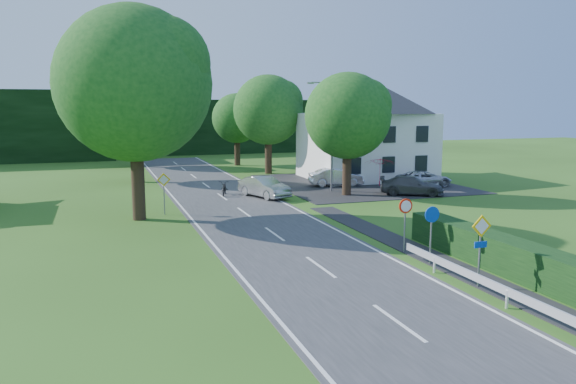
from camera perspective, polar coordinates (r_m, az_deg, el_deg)
name	(u,v)px	position (r m, az deg, el deg)	size (l,w,h in m)	color
road	(263,226)	(29.53, -2.56, -3.49)	(7.00, 80.00, 0.04)	#373739
parking_pad	(360,184)	(45.82, 7.31, 0.86)	(14.00, 16.00, 0.04)	black
line_edge_left	(201,230)	(28.80, -8.79, -3.85)	(0.12, 80.00, 0.01)	white
line_edge_right	(320,222)	(30.57, 3.31, -3.02)	(0.12, 80.00, 0.01)	white
line_centre	(263,226)	(29.52, -2.56, -3.44)	(0.12, 80.00, 0.01)	white
tree_main	(135,114)	(31.77, -15.26, 7.63)	(9.40, 9.40, 11.64)	#174C18
tree_left_far	(135,130)	(47.84, -15.27, 6.09)	(7.00, 7.00, 8.58)	#174C18
tree_right_far	(268,124)	(51.96, -2.02, 6.87)	(7.40, 7.40, 9.09)	#174C18
tree_left_back	(132,128)	(59.84, -15.54, 6.32)	(6.60, 6.60, 8.07)	#174C18
tree_right_back	(237,129)	(59.44, -5.20, 6.35)	(6.20, 6.20, 7.56)	#174C18
tree_right_mid	(347,134)	(39.41, 6.05, 5.84)	(7.00, 7.00, 8.58)	#174C18
treeline_right	(223,126)	(75.48, -6.62, 6.63)	(30.00, 5.00, 7.00)	black
house_white	(366,127)	(49.00, 7.97, 6.51)	(10.60, 8.40, 8.60)	white
streetlight	(330,131)	(41.05, 4.32, 6.22)	(2.03, 0.18, 8.00)	gray
sign_priority_right	(481,238)	(20.48, 19.00, -4.40)	(0.78, 0.09, 2.59)	gray
sign_roundabout	(432,224)	(22.89, 14.38, -3.15)	(0.64, 0.08, 2.37)	gray
sign_speed_limit	(405,212)	(24.52, 11.84, -2.04)	(0.64, 0.11, 2.37)	gray
sign_priority_left	(164,185)	(33.19, -12.50, 0.66)	(0.78, 0.09, 2.44)	gray
moving_car	(264,187)	(38.52, -2.43, 0.52)	(1.51, 4.33, 1.43)	#9C9CA0
motorcycle	(224,188)	(39.63, -6.48, 0.43)	(0.70, 2.00, 1.05)	black
parked_car_silver_a	(336,177)	(44.14, 4.90, 1.53)	(1.47, 4.22, 1.39)	silver
parked_car_grey	(412,186)	(40.49, 12.46, 0.62)	(1.80, 4.42, 1.28)	#45454A
parked_car_silver_b	(424,179)	(44.95, 13.65, 1.33)	(2.01, 4.35, 1.21)	silver
parasol	(380,172)	(44.40, 9.35, 2.02)	(2.40, 2.45, 2.20)	red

